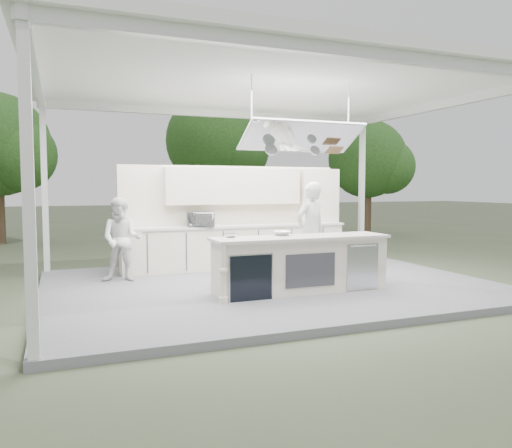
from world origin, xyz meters
name	(u,v)px	position (x,y,z in m)	size (l,w,h in m)	color
ground	(269,289)	(0.00, 0.00, 0.00)	(90.00, 90.00, 0.00)	#455339
stage_deck	(270,286)	(0.00, 0.00, 0.06)	(8.00, 6.00, 0.12)	slate
tent	(270,87)	(0.00, -0.01, 3.71)	(8.20, 6.20, 3.86)	white
demo_island	(300,264)	(0.18, -0.91, 0.60)	(3.10, 0.79, 0.95)	#EEE4CA
back_counter	(236,246)	(0.00, 1.90, 0.60)	(5.08, 0.72, 0.95)	#EEE4CA
back_wall_unit	(251,201)	(0.44, 2.11, 1.57)	(5.05, 0.48, 2.25)	#EEE4CA
tree_cluster	(161,149)	(-0.16, 9.77, 3.29)	(19.55, 9.40, 5.85)	brown
head_chef	(311,231)	(0.83, -0.05, 1.06)	(0.69, 0.45, 1.88)	silver
sous_chef	(122,239)	(-2.54, 1.17, 0.91)	(0.77, 0.60, 1.59)	silver
toaster_oven	(200,219)	(-0.87, 1.70, 1.22)	(0.56, 0.38, 0.31)	#ADB0B4
bowl_large	(282,233)	(-0.05, -0.65, 1.11)	(0.31, 0.31, 0.08)	silver
bowl_small	(231,235)	(-0.98, -0.65, 1.10)	(0.21, 0.21, 0.07)	silver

